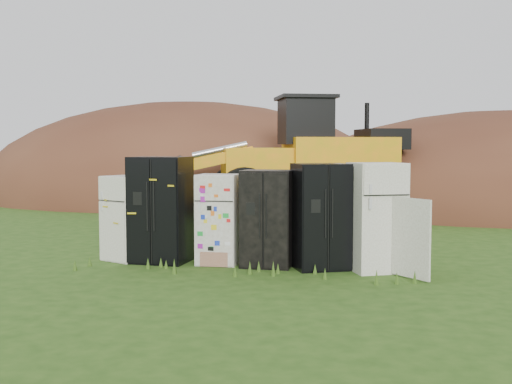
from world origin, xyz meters
TOP-DOWN VIEW (x-y plane):
  - ground at (0.00, 0.00)m, footprint 120.00×120.00m
  - fridge_leftmost at (-2.34, 0.03)m, footprint 0.91×0.90m
  - fridge_black_side at (-1.64, -0.02)m, footprint 1.05×0.85m
  - fridge_sticker at (-0.55, 0.04)m, footprint 0.75×0.69m
  - fridge_dark_mid at (0.37, -0.03)m, footprint 0.88×0.72m
  - fridge_black_right at (1.33, -0.03)m, footprint 1.16×1.08m
  - fridge_open_door at (2.28, -0.04)m, footprint 1.09×1.06m
  - wheel_loader at (-0.83, 7.20)m, footprint 8.00×5.33m
  - dirt_mound_right at (6.41, 12.28)m, footprint 16.42×12.04m
  - dirt_mound_left at (-5.87, 14.13)m, footprint 17.63×13.22m
  - dirt_mound_back at (0.20, 18.38)m, footprint 17.04×11.36m

SIDE VIEW (x-z plane):
  - ground at x=0.00m, z-range 0.00..0.00m
  - dirt_mound_right at x=6.41m, z-range -3.36..3.36m
  - dirt_mound_left at x=-5.87m, z-range -3.94..3.94m
  - dirt_mound_back at x=0.20m, z-range -2.58..2.58m
  - fridge_leftmost at x=-2.34m, z-range 0.00..1.59m
  - fridge_sticker at x=-0.55m, z-range 0.00..1.63m
  - fridge_dark_mid at x=0.37m, z-range 0.00..1.72m
  - fridge_black_right at x=1.33m, z-range 0.00..1.84m
  - fridge_open_door at x=2.28m, z-range 0.00..1.86m
  - fridge_black_side at x=-1.64m, z-range 0.00..1.95m
  - wheel_loader at x=-0.83m, z-range 0.00..3.59m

